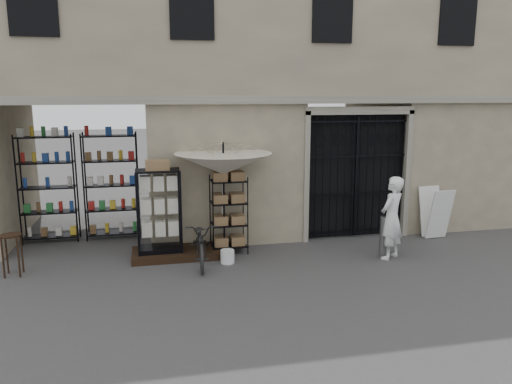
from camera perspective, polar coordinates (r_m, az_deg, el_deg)
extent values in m
plane|color=black|center=(9.73, 6.44, -9.22)|extent=(80.00, 80.00, 0.00)
cube|color=tan|center=(13.01, 1.07, 16.16)|extent=(14.00, 4.00, 9.00)
cube|color=black|center=(11.68, -19.57, 1.29)|extent=(3.00, 1.70, 3.00)
cube|color=black|center=(12.22, -19.44, 0.52)|extent=(2.70, 0.50, 2.50)
cube|color=black|center=(12.03, 11.06, 2.01)|extent=(2.50, 0.06, 3.00)
cube|color=black|center=(11.89, 11.35, 1.65)|extent=(0.05, 0.05, 2.80)
cube|color=black|center=(10.72, -8.62, -6.90)|extent=(2.00, 0.90, 0.15)
cube|color=black|center=(10.67, -10.85, -6.37)|extent=(0.91, 0.62, 0.10)
cube|color=silver|center=(10.19, -11.15, -2.48)|extent=(0.80, 0.10, 1.60)
cube|color=silver|center=(10.48, -11.00, -2.64)|extent=(0.76, 0.46, 1.34)
cube|color=olive|center=(10.28, -11.21, 2.78)|extent=(0.52, 0.41, 0.19)
cube|color=black|center=(10.69, -3.15, -2.58)|extent=(0.83, 0.67, 1.67)
cube|color=olive|center=(10.70, -3.14, -2.86)|extent=(0.70, 0.55, 1.26)
cylinder|color=black|center=(10.49, -3.70, -0.83)|extent=(0.05, 0.05, 2.40)
imported|color=beige|center=(10.34, -3.76, 3.90)|extent=(2.25, 2.27, 1.61)
cylinder|color=white|center=(10.21, -3.28, -7.36)|extent=(0.37, 0.37, 0.27)
imported|color=black|center=(10.23, -6.23, -8.17)|extent=(0.67, 0.96, 1.76)
cylinder|color=black|center=(10.40, -26.25, -4.46)|extent=(0.46, 0.46, 0.04)
cube|color=black|center=(10.50, -26.06, -6.53)|extent=(0.35, 0.35, 0.79)
cylinder|color=slate|center=(10.82, 14.35, -4.96)|extent=(0.21, 0.21, 0.87)
imported|color=white|center=(10.88, 15.01, -7.31)|extent=(1.52, 1.78, 0.41)
cube|color=silver|center=(12.39, 20.31, -2.42)|extent=(0.58, 0.33, 1.18)
cube|color=silver|center=(12.67, 19.30, -2.06)|extent=(0.58, 0.33, 1.18)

